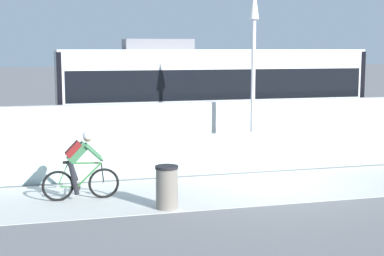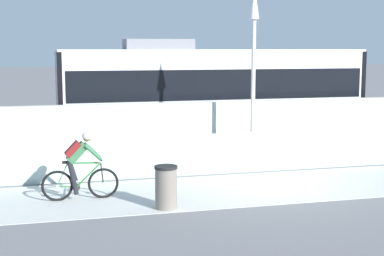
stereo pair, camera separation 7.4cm
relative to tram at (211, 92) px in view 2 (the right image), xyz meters
name	(u,v)px [view 2 (the right image)]	position (x,y,z in m)	size (l,w,h in m)	color
ground_plane	(276,187)	(-0.34, -6.85, -1.89)	(200.00, 200.00, 0.00)	slate
bike_path_deck	(276,187)	(-0.34, -6.85, -1.89)	(32.00, 3.20, 0.01)	beige
glass_parapet	(250,152)	(-0.34, -5.00, -1.32)	(32.00, 0.05, 1.14)	#ADC6C1
concrete_barrier_wall	(230,131)	(-0.34, -3.20, -0.97)	(32.00, 0.36, 1.86)	silver
tram_rail_near	(208,147)	(-0.34, -0.72, -1.89)	(32.00, 0.08, 0.01)	#595654
tram_rail_far	(197,141)	(-0.34, 0.72, -1.89)	(32.00, 0.08, 0.01)	#595654
tram	(211,92)	(0.00, 0.00, 0.00)	(11.06, 2.54, 3.81)	silver
cyclist_on_bike	(80,166)	(-5.23, -6.85, -1.09)	(1.77, 0.58, 1.61)	black
lamp_post_antenna	(254,55)	(-0.17, -4.70, 1.40)	(0.28, 0.28, 5.20)	gray
trash_bin	(166,187)	(-3.46, -8.10, -1.41)	(0.51, 0.51, 0.96)	slate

